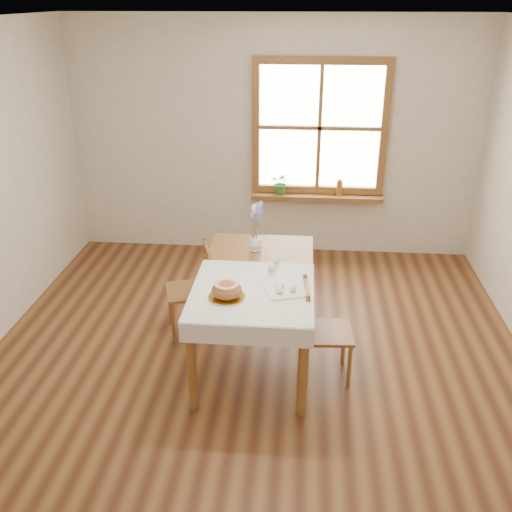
{
  "coord_description": "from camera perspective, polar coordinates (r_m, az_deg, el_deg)",
  "views": [
    {
      "loc": [
        0.35,
        -3.72,
        2.75
      ],
      "look_at": [
        0.0,
        0.3,
        0.9
      ],
      "focal_mm": 40.0,
      "sensor_mm": 36.0,
      "label": 1
    }
  ],
  "objects": [
    {
      "name": "amber_bottle",
      "position": [
        6.44,
        8.35,
        6.83
      ],
      "size": [
        0.08,
        0.08,
        0.19
      ],
      "primitive_type": "cylinder",
      "rotation": [
        0.0,
        0.0,
        -0.16
      ],
      "color": "#A05B1D",
      "rests_on": "window_sill"
    },
    {
      "name": "chair_left",
      "position": [
        5.02,
        -6.73,
        -3.34
      ],
      "size": [
        0.5,
        0.48,
        0.82
      ],
      "primitive_type": null,
      "rotation": [
        0.0,
        0.0,
        -1.27
      ],
      "color": "#9C5D30",
      "rests_on": "ground"
    },
    {
      "name": "egg_napkin",
      "position": [
        4.22,
        3.0,
        -3.49
      ],
      "size": [
        0.35,
        0.32,
        0.01
      ],
      "primitive_type": "cube",
      "rotation": [
        0.0,
        0.0,
        0.29
      ],
      "color": "white",
      "rests_on": "table_linen"
    },
    {
      "name": "potted_plant",
      "position": [
        6.43,
        2.54,
        7.07
      ],
      "size": [
        0.29,
        0.31,
        0.2
      ],
      "primitive_type": "imported",
      "rotation": [
        0.0,
        0.0,
        -0.3
      ],
      "color": "#346D2B",
      "rests_on": "window_sill"
    },
    {
      "name": "window_sill",
      "position": [
        6.46,
        6.07,
        5.9
      ],
      "size": [
        1.46,
        0.2,
        0.05
      ],
      "color": "#9C5D30",
      "rests_on": "ground"
    },
    {
      "name": "lavender_bouquet",
      "position": [
        4.8,
        -0.05,
        3.44
      ],
      "size": [
        0.17,
        0.17,
        0.32
      ],
      "primitive_type": null,
      "color": "#7861AC",
      "rests_on": "flower_vase"
    },
    {
      "name": "pepper_shaker",
      "position": [
        4.57,
        1.96,
        -0.51
      ],
      "size": [
        0.07,
        0.07,
        0.11
      ],
      "primitive_type": "cylinder",
      "rotation": [
        0.0,
        0.0,
        0.24
      ],
      "color": "white",
      "rests_on": "table_linen"
    },
    {
      "name": "eggs",
      "position": [
        4.2,
        3.01,
        -3.1
      ],
      "size": [
        0.27,
        0.26,
        0.05
      ],
      "primitive_type": null,
      "rotation": [
        0.0,
        0.0,
        0.29
      ],
      "color": "white",
      "rests_on": "egg_napkin"
    },
    {
      "name": "room_walls",
      "position": [
        3.88,
        -0.39,
        9.01
      ],
      "size": [
        4.6,
        5.1,
        2.65
      ],
      "color": "beige",
      "rests_on": "ground"
    },
    {
      "name": "bread_loaf",
      "position": [
        4.1,
        -2.95,
        -3.28
      ],
      "size": [
        0.22,
        0.22,
        0.12
      ],
      "primitive_type": "ellipsoid",
      "color": "#9E6038",
      "rests_on": "bread_plate"
    },
    {
      "name": "window",
      "position": [
        6.33,
        6.37,
        12.63
      ],
      "size": [
        1.46,
        0.08,
        1.46
      ],
      "color": "#9C5D30",
      "rests_on": "ground"
    },
    {
      "name": "flower_vase",
      "position": [
        4.88,
        -0.05,
        1.1
      ],
      "size": [
        0.1,
        0.1,
        0.11
      ],
      "primitive_type": "cylinder",
      "rotation": [
        0.0,
        0.0,
        -0.02
      ],
      "color": "white",
      "rests_on": "dining_table"
    },
    {
      "name": "salt_shaker",
      "position": [
        4.45,
        1.55,
        -1.28
      ],
      "size": [
        0.07,
        0.07,
        0.1
      ],
      "primitive_type": "cylinder",
      "rotation": [
        0.0,
        0.0,
        0.38
      ],
      "color": "white",
      "rests_on": "table_linen"
    },
    {
      "name": "ground",
      "position": [
        4.64,
        -0.33,
        -11.71
      ],
      "size": [
        5.0,
        5.0,
        0.0
      ],
      "primitive_type": "plane",
      "color": "brown",
      "rests_on": "ground"
    },
    {
      "name": "bread_plate",
      "position": [
        4.13,
        -2.93,
        -4.11
      ],
      "size": [
        0.32,
        0.32,
        0.01
      ],
      "primitive_type": "cylinder",
      "rotation": [
        0.0,
        0.0,
        -0.27
      ],
      "color": "white",
      "rests_on": "table_linen"
    },
    {
      "name": "dining_table",
      "position": [
        4.55,
        0.0,
        -2.69
      ],
      "size": [
        0.9,
        1.6,
        0.75
      ],
      "color": "#9C5D30",
      "rests_on": "ground"
    },
    {
      "name": "table_linen",
      "position": [
        4.24,
        -0.36,
        -3.49
      ],
      "size": [
        0.91,
        0.99,
        0.01
      ],
      "primitive_type": "cube",
      "color": "white",
      "rests_on": "dining_table"
    },
    {
      "name": "chair_right",
      "position": [
        4.44,
        7.12,
        -7.46
      ],
      "size": [
        0.43,
        0.41,
        0.81
      ],
      "primitive_type": null,
      "rotation": [
        0.0,
        0.0,
        1.65
      ],
      "color": "#9C5D30",
      "rests_on": "ground"
    }
  ]
}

